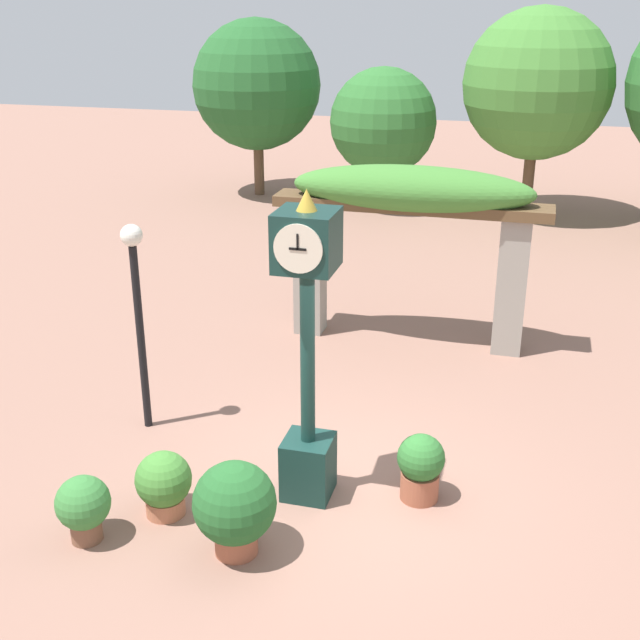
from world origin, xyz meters
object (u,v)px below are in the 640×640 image
(pedestal_clock, at_px, (308,349))
(lamp_post, at_px, (137,294))
(potted_plant_near_right, at_px, (164,483))
(potted_plant_far_left, at_px, (235,506))
(potted_plant_near_left, at_px, (421,466))
(potted_plant_far_right, at_px, (83,506))

(pedestal_clock, xyz_separation_m, lamp_post, (-2.44, 0.94, 0.05))
(potted_plant_near_right, xyz_separation_m, potted_plant_far_left, (0.97, -0.41, 0.16))
(potted_plant_near_left, height_order, potted_plant_far_right, potted_plant_near_left)
(potted_plant_far_left, distance_m, lamp_post, 3.19)
(potted_plant_near_right, distance_m, potted_plant_far_left, 1.06)
(potted_plant_far_right, distance_m, lamp_post, 2.77)
(potted_plant_near_left, height_order, potted_plant_near_right, potted_plant_near_left)
(potted_plant_far_left, bearing_deg, potted_plant_near_left, 40.92)
(potted_plant_near_left, distance_m, potted_plant_near_right, 2.78)
(pedestal_clock, bearing_deg, potted_plant_near_left, 10.87)
(pedestal_clock, bearing_deg, potted_plant_far_left, -109.39)
(potted_plant_near_left, bearing_deg, pedestal_clock, -169.13)
(potted_plant_far_left, bearing_deg, pedestal_clock, 70.61)
(pedestal_clock, height_order, potted_plant_near_right, pedestal_clock)
(pedestal_clock, distance_m, potted_plant_near_left, 1.84)
(pedestal_clock, xyz_separation_m, potted_plant_far_right, (-1.97, -1.39, -1.36))
(potted_plant_near_left, xyz_separation_m, lamp_post, (-3.65, 0.71, 1.40))
(pedestal_clock, distance_m, potted_plant_far_right, 2.77)
(pedestal_clock, relative_size, potted_plant_near_right, 4.73)
(pedestal_clock, height_order, lamp_post, pedestal_clock)
(potted_plant_near_right, bearing_deg, potted_plant_far_left, -23.14)
(potted_plant_near_left, xyz_separation_m, potted_plant_near_right, (-2.60, -1.00, -0.03))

